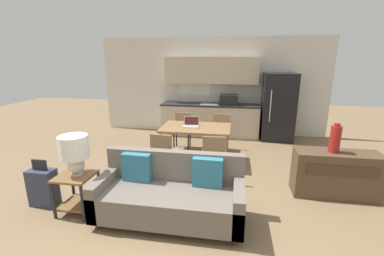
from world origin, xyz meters
The scene contains 16 objects.
ground_plane centered at (0.00, 0.00, 0.00)m, with size 20.00×20.00×0.00m, color #7F6647.
wall_back centered at (-0.01, 4.63, 1.35)m, with size 6.40×0.07×2.70m.
kitchen_counter centered at (0.01, 4.33, 0.84)m, with size 2.71×0.65×2.15m.
refrigerator centered at (1.81, 4.22, 0.88)m, with size 0.82×0.76×1.76m.
dining_table centered at (-0.09, 2.28, 0.70)m, with size 1.40×0.91×0.77m.
couch centered at (-0.12, 0.27, 0.35)m, with size 1.94×0.80×0.88m.
side_table centered at (-1.45, 0.19, 0.38)m, with size 0.47×0.47×0.56m.
table_lamp centered at (-1.44, 0.22, 0.91)m, with size 0.39×0.39×0.56m.
credenza centered at (2.29, 1.28, 0.36)m, with size 1.26×0.44×0.73m.
vase centered at (2.21, 1.28, 0.94)m, with size 0.16×0.16×0.46m.
dining_chair_far_right centered at (0.37, 3.10, 0.49)m, with size 0.47×0.47×0.85m.
dining_chair_near_right centered at (0.36, 1.51, 0.49)m, with size 0.44×0.44×0.85m.
dining_chair_near_left centered at (-0.54, 1.47, 0.49)m, with size 0.46×0.46×0.85m.
dining_chair_far_left centered at (-0.54, 3.09, 0.49)m, with size 0.44×0.44×0.85m.
laptop centered at (-0.19, 2.31, 0.81)m, with size 0.34×0.27×0.20m.
suitcase centered at (-2.05, 0.26, 0.28)m, with size 0.38×0.22×0.72m.
Camera 1 is at (0.69, -2.74, 2.11)m, focal length 24.00 mm.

